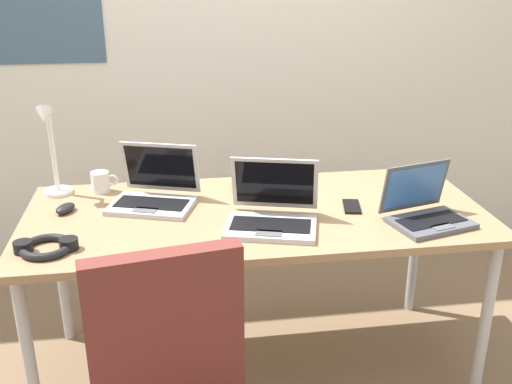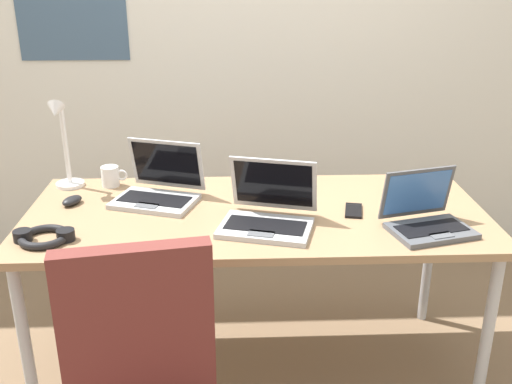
{
  "view_description": "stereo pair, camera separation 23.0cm",
  "coord_description": "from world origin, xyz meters",
  "views": [
    {
      "loc": [
        -0.32,
        -2.12,
        1.66
      ],
      "look_at": [
        0.0,
        0.0,
        0.82
      ],
      "focal_mm": 41.63,
      "sensor_mm": 36.0,
      "label": 1
    },
    {
      "loc": [
        -0.09,
        -2.14,
        1.66
      ],
      "look_at": [
        0.0,
        0.0,
        0.82
      ],
      "focal_mm": 41.63,
      "sensor_mm": 36.0,
      "label": 2
    }
  ],
  "objects": [
    {
      "name": "desk",
      "position": [
        0.0,
        0.0,
        0.68
      ],
      "size": [
        1.8,
        0.8,
        0.74
      ],
      "color": "#9E7A56",
      "rests_on": "ground_plane"
    },
    {
      "name": "laptop_back_left",
      "position": [
        -0.39,
        0.13,
        0.79
      ],
      "size": [
        0.39,
        0.36,
        0.24
      ],
      "color": "#B7BABC",
      "rests_on": "desk"
    },
    {
      "name": "cell_phone",
      "position": [
        0.38,
        -0.02,
        0.74
      ],
      "size": [
        0.09,
        0.15,
        0.01
      ],
      "primitive_type": "cube",
      "rotation": [
        0.0,
        0.0,
        -0.21
      ],
      "color": "black",
      "rests_on": "desk"
    },
    {
      "name": "wall_back",
      "position": [
        -0.0,
        1.1,
        1.3
      ],
      "size": [
        6.0,
        0.13,
        2.6
      ],
      "color": "silver",
      "rests_on": "ground_plane"
    },
    {
      "name": "computer_mouse",
      "position": [
        -0.74,
        0.1,
        0.76
      ],
      "size": [
        0.1,
        0.11,
        0.03
      ],
      "primitive_type": "ellipsoid",
      "rotation": [
        0.0,
        0.0,
        -0.5
      ],
      "color": "black",
      "rests_on": "desk"
    },
    {
      "name": "desk_lamp",
      "position": [
        -0.8,
        0.28,
        0.94
      ],
      "size": [
        0.12,
        0.18,
        0.4
      ],
      "color": "white",
      "rests_on": "desk"
    },
    {
      "name": "headphones",
      "position": [
        -0.76,
        -0.23,
        0.76
      ],
      "size": [
        0.21,
        0.18,
        0.04
      ],
      "color": "black",
      "rests_on": "desk"
    },
    {
      "name": "book_stack",
      "position": [
        0.05,
        0.24,
        0.77
      ],
      "size": [
        0.21,
        0.15,
        0.06
      ],
      "color": "maroon",
      "rests_on": "desk"
    },
    {
      "name": "laptop_near_lamp",
      "position": [
        0.04,
        -0.14,
        0.79
      ],
      "size": [
        0.4,
        0.37,
        0.24
      ],
      "color": "#B7BABC",
      "rests_on": "desk"
    },
    {
      "name": "pill_bottle",
      "position": [
        0.67,
        0.11,
        0.78
      ],
      "size": [
        0.04,
        0.04,
        0.08
      ],
      "color": "gold",
      "rests_on": "desk"
    },
    {
      "name": "coffee_mug",
      "position": [
        -0.62,
        0.3,
        0.78
      ],
      "size": [
        0.11,
        0.08,
        0.09
      ],
      "color": "white",
      "rests_on": "desk"
    },
    {
      "name": "laptop_back_right",
      "position": [
        0.61,
        -0.2,
        0.78
      ],
      "size": [
        0.34,
        0.3,
        0.21
      ],
      "color": "#515459",
      "rests_on": "desk"
    },
    {
      "name": "ground_plane",
      "position": [
        0.0,
        0.0,
        0.0
      ],
      "size": [
        12.0,
        12.0,
        0.0
      ],
      "primitive_type": "plane",
      "color": "#7A6047"
    }
  ]
}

